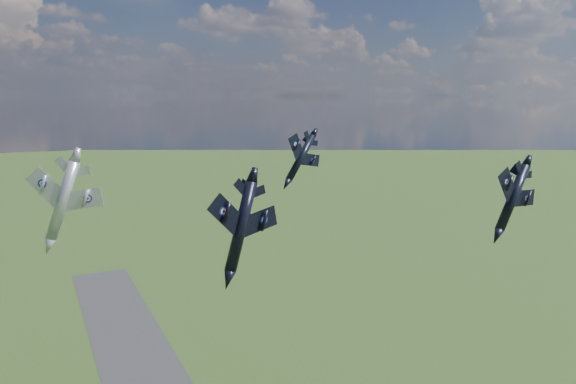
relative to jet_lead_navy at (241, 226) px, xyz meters
name	(u,v)px	position (x,y,z in m)	size (l,w,h in m)	color
jet_lead_navy	(241,226)	(0.00, 0.00, 0.00)	(11.02, 15.36, 3.18)	black
jet_right_navy	(513,198)	(36.03, -8.24, 2.13)	(9.50, 13.24, 2.74)	black
jet_high_navy	(301,158)	(19.20, 22.39, 5.31)	(8.90, 12.41, 2.57)	black
jet_left_silver	(63,200)	(-19.59, 7.94, 3.44)	(9.81, 13.67, 2.83)	#ADB1B8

